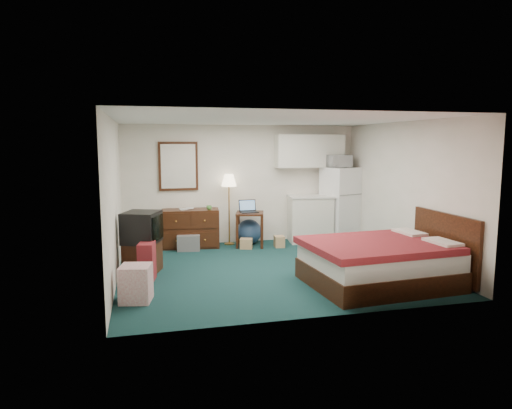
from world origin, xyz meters
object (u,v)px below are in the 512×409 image
object	(u,v)px
dresser	(191,228)
desk	(250,229)
kitchen_counter	(310,219)
fridge	(340,204)
tv_stand	(143,257)
suitcase	(147,262)
floor_lamp	(229,209)
bed	(378,263)

from	to	relation	value
dresser	desk	bearing A→B (deg)	-4.33
dresser	kitchen_counter	bearing A→B (deg)	4.21
fridge	tv_stand	world-z (taller)	fridge
fridge	tv_stand	size ratio (longest dim) A/B	2.87
suitcase	tv_stand	bearing A→B (deg)	108.67
desk	fridge	bearing A→B (deg)	18.33
kitchen_counter	suitcase	bearing A→B (deg)	-141.16
kitchen_counter	suitcase	size ratio (longest dim) A/B	1.64
dresser	desk	xyz separation A→B (m)	(1.20, -0.21, -0.04)
kitchen_counter	suitcase	xyz separation A→B (m)	(-3.46, -2.09, -0.19)
dresser	suitcase	bearing A→B (deg)	-106.73
floor_lamp	kitchen_counter	size ratio (longest dim) A/B	1.52
floor_lamp	tv_stand	xyz separation A→B (m)	(-1.78, -1.76, -0.48)
desk	kitchen_counter	distance (m)	1.38
desk	tv_stand	world-z (taller)	desk
floor_lamp	suitcase	xyz separation A→B (m)	(-1.71, -2.23, -0.44)
bed	tv_stand	world-z (taller)	bed
dresser	bed	size ratio (longest dim) A/B	0.56
suitcase	dresser	bearing A→B (deg)	78.26
floor_lamp	kitchen_counter	xyz separation A→B (m)	(1.75, -0.14, -0.25)
floor_lamp	kitchen_counter	world-z (taller)	floor_lamp
fridge	suitcase	bearing A→B (deg)	-171.86
floor_lamp	fridge	distance (m)	2.44
dresser	fridge	bearing A→B (deg)	4.01
tv_stand	desk	bearing A→B (deg)	53.24
suitcase	bed	bearing A→B (deg)	-6.71
dresser	bed	bearing A→B (deg)	-46.60
tv_stand	suitcase	distance (m)	0.47
bed	suitcase	size ratio (longest dim) A/B	3.43
desk	suitcase	xyz separation A→B (m)	(-2.09, -1.94, -0.06)
tv_stand	bed	bearing A→B (deg)	-5.11
floor_lamp	desk	distance (m)	0.61
desk	suitcase	world-z (taller)	desk
kitchen_counter	fridge	xyz separation A→B (m)	(0.68, -0.03, 0.31)
suitcase	fridge	bearing A→B (deg)	37.16
desk	dresser	bearing A→B (deg)	-174.93
tv_stand	floor_lamp	bearing A→B (deg)	63.57
fridge	bed	size ratio (longest dim) A/B	0.79
floor_lamp	bed	distance (m)	3.71
floor_lamp	bed	size ratio (longest dim) A/B	0.73
fridge	bed	distance (m)	3.25
dresser	tv_stand	world-z (taller)	dresser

